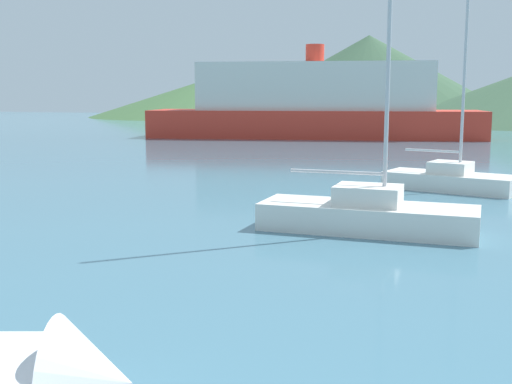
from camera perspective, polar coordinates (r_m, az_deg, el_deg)
The scene contains 5 objects.
sailboat_inner at distance 18.71m, azimuth 9.90°, elevation -1.79°, with size 6.25×2.40×11.62m.
sailboat_middle at distance 27.54m, azimuth 16.87°, elevation 1.18°, with size 5.58×3.57×9.78m.
ferry_distant at distance 58.76m, azimuth 5.20°, elevation 7.71°, with size 30.32×11.10×8.32m.
hill_west at distance 114.35m, azimuth -4.72°, elevation 8.27°, with size 39.57×39.57×6.27m.
hill_central at distance 106.59m, azimuth 9.95°, elevation 10.02°, with size 47.99×47.99×13.27m.
Camera 1 is at (4.18, -3.05, 3.92)m, focal length 45.00 mm.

